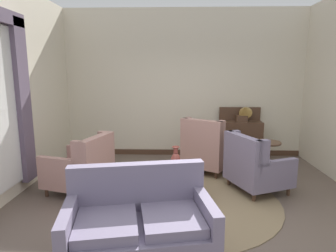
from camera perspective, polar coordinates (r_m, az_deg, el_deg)
name	(u,v)px	position (r m, az deg, el deg)	size (l,w,h in m)	color
ground	(188,210)	(4.31, 3.86, -16.07)	(8.00, 8.00, 0.00)	brown
wall_back	(184,84)	(6.71, 3.19, 8.23)	(5.61, 0.08, 3.32)	beige
wall_left	(20,89)	(5.37, -26.97, 6.53)	(0.08, 4.00, 3.32)	beige
baseboard_back	(184,152)	(6.91, 3.07, -5.15)	(5.45, 0.03, 0.12)	#4C3323
area_rug	(187,200)	(4.58, 3.73, -14.32)	(2.78, 2.78, 0.01)	#847051
coffee_table	(176,176)	(4.47, 1.48, -9.72)	(0.83, 0.83, 0.47)	#4C3323
porcelain_vase	(176,160)	(4.40, 1.52, -6.59)	(0.14, 0.14, 0.36)	brown
settee	(139,225)	(3.13, -5.65, -18.67)	(1.59, 1.10, 0.96)	slate
armchair_near_sideboard	(82,168)	(4.93, -16.49, -7.85)	(1.09, 1.04, 0.95)	tan
armchair_beside_settee	(255,167)	(4.97, 16.62, -7.68)	(1.08, 1.10, 0.95)	slate
armchair_near_window	(207,150)	(5.72, 7.68, -4.66)	(1.15, 1.18, 1.07)	tan
side_table	(266,156)	(5.64, 18.65, -5.62)	(0.51, 0.51, 0.68)	#4C3323
sideboard	(240,137)	(6.72, 13.97, -2.10)	(0.92, 0.37, 1.15)	#4C3323
gramophone	(244,112)	(6.55, 14.72, 2.61)	(0.39, 0.45, 0.46)	#4C3323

